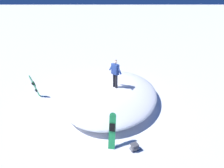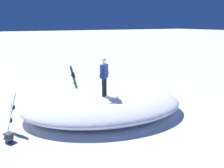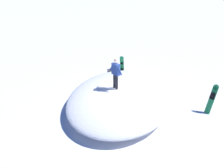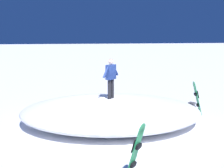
% 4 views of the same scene
% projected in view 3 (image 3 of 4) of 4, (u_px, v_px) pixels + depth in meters
% --- Properties ---
extents(ground, '(240.00, 240.00, 0.00)m').
position_uv_depth(ground, '(128.00, 110.00, 11.22)').
color(ground, white).
extents(snow_mound, '(6.63, 8.12, 0.91)m').
position_uv_depth(snow_mound, '(120.00, 97.00, 11.55)').
color(snow_mound, white).
rests_on(snow_mound, ground).
extents(snowboarder_standing, '(0.73, 0.82, 1.66)m').
position_uv_depth(snowboarder_standing, '(116.00, 72.00, 11.01)').
color(snowboarder_standing, black).
rests_on(snowboarder_standing, snow_mound).
extents(snowboard_primary_upright, '(0.51, 0.50, 1.51)m').
position_uv_depth(snowboard_primary_upright, '(212.00, 99.00, 10.69)').
color(snowboard_primary_upright, '#1E8C47').
rests_on(snowboard_primary_upright, ground).
extents(snowboard_secondary_upright, '(0.34, 0.47, 1.51)m').
position_uv_depth(snowboard_secondary_upright, '(122.00, 65.00, 14.92)').
color(snowboard_secondary_upright, '#1E8C47').
rests_on(snowboard_secondary_upright, ground).
extents(backpack_near, '(0.54, 0.45, 0.33)m').
position_uv_depth(backpack_near, '(110.00, 71.00, 15.52)').
color(backpack_near, '#4C4C51').
rests_on(backpack_near, ground).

